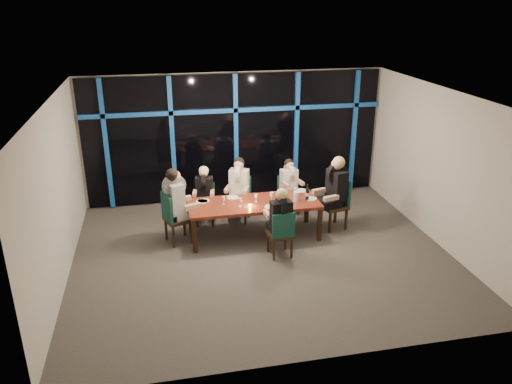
# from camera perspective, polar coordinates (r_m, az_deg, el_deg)

# --- Properties ---
(room) EXTENTS (7.04, 7.00, 3.02)m
(room) POSITION_cam_1_polar(r_m,az_deg,el_deg) (8.74, 0.80, 4.53)
(room) COLOR #544E4A
(room) RESTS_ON ground
(window_wall) EXTENTS (6.86, 0.43, 2.94)m
(window_wall) POSITION_cam_1_polar(r_m,az_deg,el_deg) (11.64, -2.30, 6.46)
(window_wall) COLOR black
(window_wall) RESTS_ON ground
(dining_table) EXTENTS (2.60, 1.00, 0.75)m
(dining_table) POSITION_cam_1_polar(r_m,az_deg,el_deg) (9.93, -0.23, -1.56)
(dining_table) COLOR maroon
(dining_table) RESTS_ON ground
(chair_far_left) EXTENTS (0.48, 0.48, 0.88)m
(chair_far_left) POSITION_cam_1_polar(r_m,az_deg,el_deg) (10.68, -5.84, -1.08)
(chair_far_left) COLOR black
(chair_far_left) RESTS_ON ground
(chair_far_mid) EXTENTS (0.59, 0.59, 0.96)m
(chair_far_mid) POSITION_cam_1_polar(r_m,az_deg,el_deg) (10.80, -1.86, -0.43)
(chair_far_mid) COLOR black
(chair_far_mid) RESTS_ON ground
(chair_far_right) EXTENTS (0.47, 0.47, 0.87)m
(chair_far_right) POSITION_cam_1_polar(r_m,az_deg,el_deg) (11.15, 3.64, -0.03)
(chair_far_right) COLOR black
(chair_far_right) RESTS_ON ground
(chair_end_left) EXTENTS (0.62, 0.62, 1.05)m
(chair_end_left) POSITION_cam_1_polar(r_m,az_deg,el_deg) (9.85, -9.42, -2.66)
(chair_end_left) COLOR black
(chair_end_left) RESTS_ON ground
(chair_end_right) EXTENTS (0.60, 0.60, 1.07)m
(chair_end_right) POSITION_cam_1_polar(r_m,az_deg,el_deg) (10.52, 9.30, -1.00)
(chair_end_right) COLOR black
(chair_end_right) RESTS_ON ground
(chair_near_mid) EXTENTS (0.47, 0.47, 0.93)m
(chair_near_mid) POSITION_cam_1_polar(r_m,az_deg,el_deg) (9.23, 2.94, -4.58)
(chair_near_mid) COLOR black
(chair_near_mid) RESTS_ON ground
(diner_far_left) EXTENTS (0.48, 0.58, 0.86)m
(diner_far_left) POSITION_cam_1_polar(r_m,az_deg,el_deg) (10.48, -5.95, 0.54)
(diner_far_left) COLOR black
(diner_far_left) RESTS_ON ground
(diner_far_mid) EXTENTS (0.60, 0.66, 0.94)m
(diner_far_mid) POSITION_cam_1_polar(r_m,az_deg,el_deg) (10.59, -1.99, 1.33)
(diner_far_mid) COLOR white
(diner_far_mid) RESTS_ON ground
(diner_far_right) EXTENTS (0.47, 0.58, 0.85)m
(diner_far_right) POSITION_cam_1_polar(r_m,az_deg,el_deg) (10.97, 3.85, 1.52)
(diner_far_right) COLOR white
(diner_far_right) RESTS_ON ground
(diner_end_left) EXTENTS (0.72, 0.63, 1.03)m
(diner_end_left) POSITION_cam_1_polar(r_m,az_deg,el_deg) (9.72, -9.08, -0.31)
(diner_end_left) COLOR black
(diner_end_left) RESTS_ON ground
(diner_end_right) EXTENTS (0.72, 0.60, 1.04)m
(diner_end_right) POSITION_cam_1_polar(r_m,az_deg,el_deg) (10.32, 9.02, 1.07)
(diner_end_right) COLOR black
(diner_end_right) RESTS_ON ground
(diner_near_mid) EXTENTS (0.48, 0.60, 0.91)m
(diner_near_mid) POSITION_cam_1_polar(r_m,az_deg,el_deg) (9.14, 2.82, -2.29)
(diner_near_mid) COLOR black
(diner_near_mid) RESTS_ON ground
(plate_far_left) EXTENTS (0.24, 0.24, 0.01)m
(plate_far_left) POSITION_cam_1_polar(r_m,az_deg,el_deg) (9.99, -6.21, -1.08)
(plate_far_left) COLOR white
(plate_far_left) RESTS_ON dining_table
(plate_far_mid) EXTENTS (0.24, 0.24, 0.01)m
(plate_far_mid) POSITION_cam_1_polar(r_m,az_deg,el_deg) (10.14, -2.69, -0.63)
(plate_far_mid) COLOR white
(plate_far_mid) RESTS_ON dining_table
(plate_far_right) EXTENTS (0.24, 0.24, 0.01)m
(plate_far_right) POSITION_cam_1_polar(r_m,az_deg,el_deg) (10.52, 5.19, 0.16)
(plate_far_right) COLOR white
(plate_far_right) RESTS_ON dining_table
(plate_end_left) EXTENTS (0.24, 0.24, 0.01)m
(plate_end_left) POSITION_cam_1_polar(r_m,az_deg,el_deg) (10.02, -6.01, -1.01)
(plate_end_left) COLOR white
(plate_end_left) RESTS_ON dining_table
(plate_end_right) EXTENTS (0.24, 0.24, 0.01)m
(plate_end_right) POSITION_cam_1_polar(r_m,az_deg,el_deg) (10.12, 6.28, -0.77)
(plate_end_right) COLOR white
(plate_end_right) RESTS_ON dining_table
(plate_near_mid) EXTENTS (0.24, 0.24, 0.01)m
(plate_near_mid) POSITION_cam_1_polar(r_m,az_deg,el_deg) (9.69, 1.70, -1.71)
(plate_near_mid) COLOR white
(plate_near_mid) RESTS_ON dining_table
(wine_bottle) EXTENTS (0.08, 0.08, 0.34)m
(wine_bottle) POSITION_cam_1_polar(r_m,az_deg,el_deg) (10.03, 5.88, -0.22)
(wine_bottle) COLOR black
(wine_bottle) RESTS_ON dining_table
(water_pitcher) EXTENTS (0.12, 0.11, 0.20)m
(water_pitcher) POSITION_cam_1_polar(r_m,az_deg,el_deg) (9.96, 4.63, -0.52)
(water_pitcher) COLOR silver
(water_pitcher) RESTS_ON dining_table
(tea_light) EXTENTS (0.05, 0.05, 0.03)m
(tea_light) POSITION_cam_1_polar(r_m,az_deg,el_deg) (9.72, -0.70, -1.55)
(tea_light) COLOR #FBA84B
(tea_light) RESTS_ON dining_table
(wine_glass_a) EXTENTS (0.07, 0.07, 0.17)m
(wine_glass_a) POSITION_cam_1_polar(r_m,az_deg,el_deg) (9.67, -1.85, -0.99)
(wine_glass_a) COLOR silver
(wine_glass_a) RESTS_ON dining_table
(wine_glass_b) EXTENTS (0.06, 0.06, 0.16)m
(wine_glass_b) POSITION_cam_1_polar(r_m,az_deg,el_deg) (9.90, 0.00, -0.49)
(wine_glass_b) COLOR silver
(wine_glass_b) RESTS_ON dining_table
(wine_glass_c) EXTENTS (0.07, 0.07, 0.19)m
(wine_glass_c) POSITION_cam_1_polar(r_m,az_deg,el_deg) (9.91, 1.81, -0.33)
(wine_glass_c) COLOR silver
(wine_glass_c) RESTS_ON dining_table
(wine_glass_d) EXTENTS (0.06, 0.06, 0.16)m
(wine_glass_d) POSITION_cam_1_polar(r_m,az_deg,el_deg) (9.79, -3.75, -0.78)
(wine_glass_d) COLOR white
(wine_glass_d) RESTS_ON dining_table
(wine_glass_e) EXTENTS (0.06, 0.06, 0.16)m
(wine_glass_e) POSITION_cam_1_polar(r_m,az_deg,el_deg) (10.28, 4.53, 0.29)
(wine_glass_e) COLOR white
(wine_glass_e) RESTS_ON dining_table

